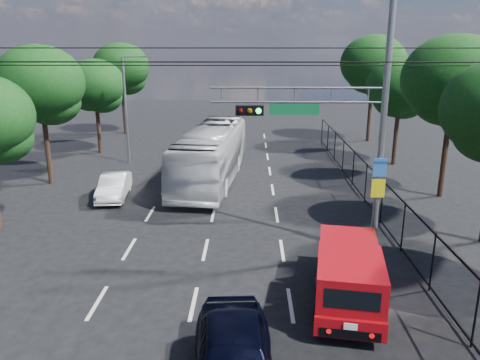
{
  "coord_description": "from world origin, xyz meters",
  "views": [
    {
      "loc": [
        1.71,
        -8.79,
        7.68
      ],
      "look_at": [
        1.35,
        8.17,
        2.8
      ],
      "focal_mm": 35.0,
      "sensor_mm": 36.0,
      "label": 1
    }
  ],
  "objects_px": {
    "signal_mast": "(350,117)",
    "white_bus": "(211,154)",
    "white_van": "(114,186)",
    "red_pickup": "(348,274)"
  },
  "relations": [
    {
      "from": "signal_mast",
      "to": "red_pickup",
      "type": "height_order",
      "value": "signal_mast"
    },
    {
      "from": "red_pickup",
      "to": "white_van",
      "type": "relative_size",
      "value": 1.42
    },
    {
      "from": "signal_mast",
      "to": "white_van",
      "type": "distance_m",
      "value": 13.24
    },
    {
      "from": "signal_mast",
      "to": "white_bus",
      "type": "xyz_separation_m",
      "value": [
        -5.8,
        9.69,
        -3.63
      ]
    },
    {
      "from": "white_van",
      "to": "red_pickup",
      "type": "bearing_deg",
      "value": -51.29
    },
    {
      "from": "red_pickup",
      "to": "white_van",
      "type": "bearing_deg",
      "value": 134.48
    },
    {
      "from": "red_pickup",
      "to": "white_bus",
      "type": "xyz_separation_m",
      "value": [
        -5.24,
        13.58,
        0.59
      ]
    },
    {
      "from": "white_bus",
      "to": "red_pickup",
      "type": "bearing_deg",
      "value": -63.27
    },
    {
      "from": "signal_mast",
      "to": "white_bus",
      "type": "relative_size",
      "value": 0.82
    },
    {
      "from": "signal_mast",
      "to": "white_van",
      "type": "relative_size",
      "value": 2.51
    }
  ]
}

